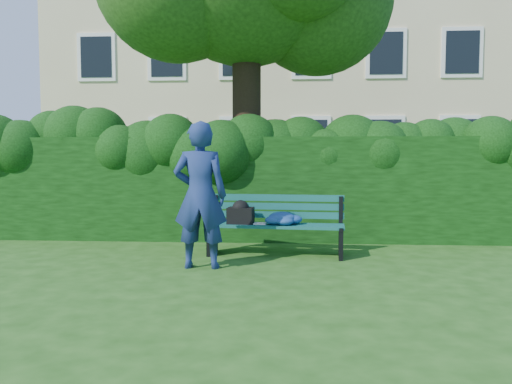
{
  "coord_description": "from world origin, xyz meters",
  "views": [
    {
      "loc": [
        0.48,
        -6.67,
        1.47
      ],
      "look_at": [
        0.0,
        0.6,
        0.95
      ],
      "focal_mm": 35.0,
      "sensor_mm": 36.0,
      "label": 1
    }
  ],
  "objects": [
    {
      "name": "apartment_building",
      "position": [
        -0.0,
        13.99,
        6.0
      ],
      "size": [
        16.0,
        8.08,
        12.0
      ],
      "color": "#C7B385",
      "rests_on": "ground"
    },
    {
      "name": "park_bench",
      "position": [
        0.22,
        0.7,
        0.5
      ],
      "size": [
        2.05,
        0.73,
        0.89
      ],
      "rotation": [
        0.0,
        0.0,
        -0.09
      ],
      "color": "#0F4F48",
      "rests_on": "ground"
    },
    {
      "name": "ground",
      "position": [
        0.0,
        0.0,
        0.0
      ],
      "size": [
        80.0,
        80.0,
        0.0
      ],
      "primitive_type": "plane",
      "color": "#1E4A13",
      "rests_on": "ground"
    },
    {
      "name": "hedge",
      "position": [
        0.0,
        2.2,
        0.9
      ],
      "size": [
        10.0,
        1.0,
        1.8
      ],
      "color": "black",
      "rests_on": "ground"
    },
    {
      "name": "man_reading",
      "position": [
        -0.68,
        -0.22,
        0.96
      ],
      "size": [
        0.72,
        0.48,
        1.93
      ],
      "primitive_type": "imported",
      "rotation": [
        0.0,
        0.0,
        3.17
      ],
      "color": "navy",
      "rests_on": "ground"
    }
  ]
}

